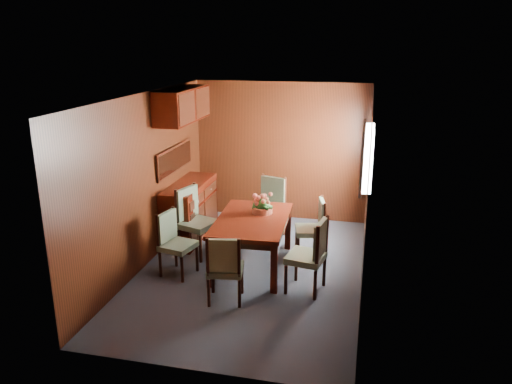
% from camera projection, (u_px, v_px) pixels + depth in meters
% --- Properties ---
extents(ground, '(4.50, 4.50, 0.00)m').
position_uv_depth(ground, '(251.00, 270.00, 6.94)').
color(ground, '#313743').
rests_on(ground, ground).
extents(room_shell, '(3.06, 4.52, 2.41)m').
position_uv_depth(room_shell, '(249.00, 150.00, 6.79)').
color(room_shell, black).
rests_on(room_shell, ground).
extents(sideboard, '(0.48, 1.40, 0.90)m').
position_uv_depth(sideboard, '(190.00, 210.00, 8.00)').
color(sideboard, '#370E06').
rests_on(sideboard, ground).
extents(dining_table, '(1.02, 1.57, 0.72)m').
position_uv_depth(dining_table, '(252.00, 225.00, 6.89)').
color(dining_table, '#370E06').
rests_on(dining_table, ground).
extents(chair_left_near, '(0.49, 0.50, 0.89)m').
position_uv_depth(chair_left_near, '(174.00, 239.00, 6.72)').
color(chair_left_near, black).
rests_on(chair_left_near, ground).
extents(chair_left_far, '(0.60, 0.61, 1.03)m').
position_uv_depth(chair_left_far, '(193.00, 217.00, 7.34)').
color(chair_left_far, black).
rests_on(chair_left_far, ground).
extents(chair_right_near, '(0.52, 0.53, 0.97)m').
position_uv_depth(chair_right_near, '(312.00, 252.00, 6.22)').
color(chair_right_near, black).
rests_on(chair_right_near, ground).
extents(chair_right_far, '(0.49, 0.50, 0.89)m').
position_uv_depth(chair_right_far, '(315.00, 225.00, 7.23)').
color(chair_right_far, black).
rests_on(chair_right_far, ground).
extents(chair_head, '(0.48, 0.47, 0.89)m').
position_uv_depth(chair_head, '(225.00, 266.00, 5.95)').
color(chair_head, black).
rests_on(chair_head, ground).
extents(chair_foot, '(0.57, 0.56, 0.98)m').
position_uv_depth(chair_foot, '(270.00, 203.00, 8.04)').
color(chair_foot, black).
rests_on(chair_foot, ground).
extents(flower_centerpiece, '(0.31, 0.31, 0.31)m').
position_uv_depth(flower_centerpiece, '(262.00, 203.00, 7.03)').
color(flower_centerpiece, '#B95838').
rests_on(flower_centerpiece, dining_table).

